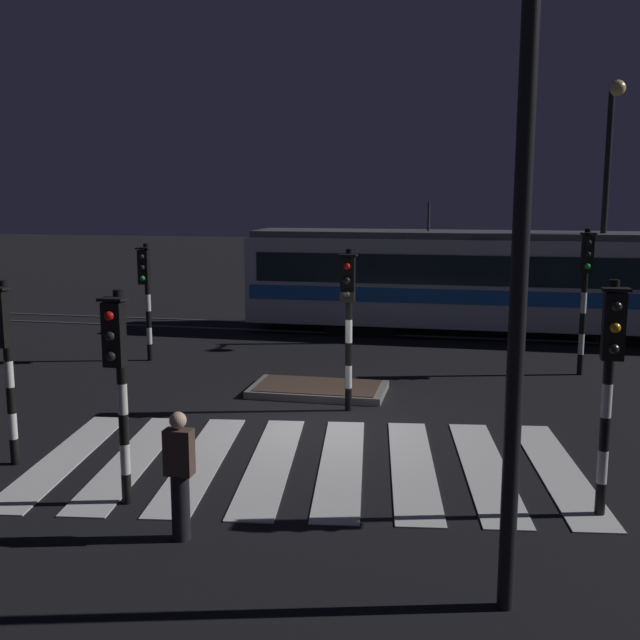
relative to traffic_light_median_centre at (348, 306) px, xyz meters
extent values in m
plane|color=black|center=(-0.17, -1.04, -2.20)|extent=(120.00, 120.00, 0.00)
cube|color=#59595E|center=(-0.17, 8.59, -2.19)|extent=(80.00, 0.12, 0.03)
cube|color=#59595E|center=(-0.17, 10.02, -2.19)|extent=(80.00, 0.12, 0.03)
cube|color=silver|center=(-4.24, -3.71, -2.19)|extent=(1.31, 4.70, 0.02)
cube|color=silver|center=(-3.07, -3.55, -2.19)|extent=(1.31, 4.70, 0.02)
cube|color=silver|center=(-1.91, -3.40, -2.19)|extent=(1.31, 4.70, 0.02)
cube|color=silver|center=(-0.75, -3.24, -2.19)|extent=(1.31, 4.70, 0.02)
cube|color=silver|center=(0.41, -3.08, -2.19)|extent=(1.31, 4.70, 0.02)
cube|color=silver|center=(1.57, -2.93, -2.19)|extent=(1.31, 4.70, 0.02)
cube|color=silver|center=(2.74, -2.77, -2.19)|extent=(1.31, 4.70, 0.02)
cube|color=silver|center=(3.90, -2.62, -2.19)|extent=(1.31, 4.70, 0.02)
cube|color=slate|center=(-0.89, 1.31, -2.12)|extent=(2.99, 1.67, 0.16)
cube|color=#4C382D|center=(-0.89, 1.31, -2.03)|extent=(2.69, 1.50, 0.02)
cylinder|color=black|center=(0.00, 0.09, -1.96)|extent=(0.14, 0.14, 0.48)
cylinder|color=white|center=(0.00, 0.09, -1.49)|extent=(0.14, 0.14, 0.48)
cylinder|color=black|center=(0.00, 0.09, -1.01)|extent=(0.14, 0.14, 0.48)
cylinder|color=white|center=(0.00, 0.09, -0.53)|extent=(0.14, 0.14, 0.48)
cylinder|color=black|center=(0.00, 0.09, -0.06)|extent=(0.14, 0.14, 0.48)
cylinder|color=white|center=(0.00, 0.09, 0.42)|extent=(0.14, 0.14, 0.48)
cylinder|color=black|center=(0.00, 0.09, 0.90)|extent=(0.14, 0.14, 0.48)
cube|color=black|center=(0.00, -0.08, 0.53)|extent=(0.28, 0.20, 0.90)
sphere|color=red|center=(0.00, -0.19, 0.81)|extent=(0.14, 0.14, 0.14)
sphere|color=black|center=(0.00, -0.19, 0.53)|extent=(0.14, 0.14, 0.14)
sphere|color=black|center=(0.00, -0.19, 0.25)|extent=(0.14, 0.14, 0.14)
cube|color=black|center=(0.00, -0.08, 1.02)|extent=(0.36, 0.24, 0.04)
cylinder|color=black|center=(-2.36, -5.23, -1.98)|extent=(0.14, 0.14, 0.45)
cylinder|color=white|center=(-2.36, -5.23, -1.53)|extent=(0.14, 0.14, 0.45)
cylinder|color=black|center=(-2.36, -5.23, -1.09)|extent=(0.14, 0.14, 0.45)
cylinder|color=white|center=(-2.36, -5.23, -0.64)|extent=(0.14, 0.14, 0.45)
cylinder|color=black|center=(-2.36, -5.23, -0.20)|extent=(0.14, 0.14, 0.45)
cylinder|color=white|center=(-2.36, -5.23, 0.25)|extent=(0.14, 0.14, 0.45)
cylinder|color=black|center=(-2.36, -5.23, 0.70)|extent=(0.14, 0.14, 0.45)
cube|color=black|center=(-2.36, -5.40, 0.32)|extent=(0.28, 0.20, 0.90)
sphere|color=red|center=(-2.36, -5.51, 0.60)|extent=(0.14, 0.14, 0.14)
sphere|color=black|center=(-2.36, -5.51, 0.32)|extent=(0.14, 0.14, 0.14)
sphere|color=black|center=(-2.36, -5.51, 0.04)|extent=(0.14, 0.14, 0.14)
cube|color=black|center=(-2.36, -5.40, 0.81)|extent=(0.36, 0.24, 0.04)
cylinder|color=black|center=(-4.89, -4.13, -1.98)|extent=(0.14, 0.14, 0.44)
cylinder|color=white|center=(-4.89, -4.13, -1.54)|extent=(0.14, 0.14, 0.44)
cylinder|color=black|center=(-4.89, -4.13, -1.11)|extent=(0.14, 0.14, 0.44)
cylinder|color=white|center=(-4.89, -4.13, -0.67)|extent=(0.14, 0.14, 0.44)
cylinder|color=black|center=(-4.89, -4.13, -0.23)|extent=(0.14, 0.14, 0.44)
cylinder|color=white|center=(-4.89, -4.13, 0.21)|extent=(0.14, 0.14, 0.44)
cylinder|color=black|center=(-4.89, -4.13, 0.65)|extent=(0.14, 0.14, 0.44)
cylinder|color=black|center=(-5.99, 3.69, -1.98)|extent=(0.14, 0.14, 0.45)
cylinder|color=white|center=(-5.99, 3.69, -1.53)|extent=(0.14, 0.14, 0.45)
cylinder|color=black|center=(-5.99, 3.69, -1.08)|extent=(0.14, 0.14, 0.45)
cylinder|color=white|center=(-5.99, 3.69, -0.64)|extent=(0.14, 0.14, 0.45)
cylinder|color=black|center=(-5.99, 3.69, -0.19)|extent=(0.14, 0.14, 0.45)
cylinder|color=white|center=(-5.99, 3.69, 0.26)|extent=(0.14, 0.14, 0.45)
cylinder|color=black|center=(-5.99, 3.69, 0.70)|extent=(0.14, 0.14, 0.45)
cube|color=black|center=(-5.99, 3.52, 0.33)|extent=(0.28, 0.20, 0.90)
sphere|color=black|center=(-5.99, 3.41, 0.61)|extent=(0.14, 0.14, 0.14)
sphere|color=black|center=(-5.99, 3.41, 0.33)|extent=(0.14, 0.14, 0.14)
sphere|color=green|center=(-5.99, 3.41, 0.05)|extent=(0.14, 0.14, 0.14)
cube|color=black|center=(-5.99, 3.52, 0.82)|extent=(0.36, 0.24, 0.04)
cylinder|color=black|center=(4.29, -4.30, -1.96)|extent=(0.14, 0.14, 0.47)
cylinder|color=white|center=(4.29, -4.30, -1.49)|extent=(0.14, 0.14, 0.47)
cylinder|color=black|center=(4.29, -4.30, -1.02)|extent=(0.14, 0.14, 0.47)
cylinder|color=white|center=(4.29, -4.30, -0.55)|extent=(0.14, 0.14, 0.47)
cylinder|color=black|center=(4.29, -4.30, -0.07)|extent=(0.14, 0.14, 0.47)
cylinder|color=white|center=(4.29, -4.30, 0.40)|extent=(0.14, 0.14, 0.47)
cylinder|color=black|center=(4.29, -4.30, 0.87)|extent=(0.14, 0.14, 0.47)
cube|color=black|center=(4.29, -4.47, 0.51)|extent=(0.28, 0.20, 0.90)
sphere|color=black|center=(4.29, -4.58, 0.79)|extent=(0.14, 0.14, 0.14)
sphere|color=orange|center=(4.29, -4.58, 0.51)|extent=(0.14, 0.14, 0.14)
sphere|color=black|center=(4.29, -4.58, 0.23)|extent=(0.14, 0.14, 0.14)
cube|color=black|center=(4.29, -4.47, 1.00)|extent=(0.36, 0.24, 0.04)
cylinder|color=black|center=(5.09, 4.33, -1.94)|extent=(0.14, 0.14, 0.51)
cylinder|color=white|center=(5.09, 4.33, -1.43)|extent=(0.14, 0.14, 0.51)
cylinder|color=black|center=(5.09, 4.33, -0.92)|extent=(0.14, 0.14, 0.51)
cylinder|color=white|center=(5.09, 4.33, -0.40)|extent=(0.14, 0.14, 0.51)
cylinder|color=black|center=(5.09, 4.33, 0.11)|extent=(0.14, 0.14, 0.51)
cylinder|color=white|center=(5.09, 4.33, 0.62)|extent=(0.14, 0.14, 0.51)
cylinder|color=black|center=(5.09, 4.33, 1.14)|extent=(0.14, 0.14, 0.51)
cube|color=black|center=(5.09, 4.16, 0.79)|extent=(0.28, 0.20, 0.90)
sphere|color=black|center=(5.09, 4.05, 1.07)|extent=(0.14, 0.14, 0.14)
sphere|color=black|center=(5.09, 4.05, 0.79)|extent=(0.14, 0.14, 0.14)
sphere|color=green|center=(5.09, 4.05, 0.51)|extent=(0.14, 0.14, 0.14)
cube|color=black|center=(5.09, 4.16, 1.28)|extent=(0.36, 0.24, 0.04)
cylinder|color=black|center=(6.16, 8.97, 1.54)|extent=(0.18, 0.18, 7.47)
cylinder|color=black|center=(6.16, 8.52, 5.17)|extent=(0.10, 0.90, 0.10)
sphere|color=#F9E08C|center=(6.16, 8.07, 5.09)|extent=(0.44, 0.44, 0.44)
cylinder|color=black|center=(2.92, -7.02, 1.76)|extent=(0.18, 0.18, 7.93)
cube|color=silver|center=(3.42, 9.30, -0.50)|extent=(16.19, 2.50, 2.70)
cube|color=blue|center=(3.42, 8.03, -0.85)|extent=(15.86, 0.04, 0.44)
cube|color=blue|center=(3.42, 10.57, -0.85)|extent=(15.86, 0.04, 0.44)
cube|color=black|center=(3.42, 8.04, -0.05)|extent=(15.38, 0.03, 0.90)
cube|color=#4C4C51|center=(3.42, 9.30, 0.95)|extent=(15.86, 2.30, 0.20)
cylinder|color=#262628|center=(0.99, 9.30, 1.45)|extent=(0.08, 0.08, 1.00)
cube|color=black|center=(-1.04, 9.30, -2.03)|extent=(2.20, 2.00, 0.35)
cylinder|color=black|center=(-1.15, -6.17, -1.76)|extent=(0.24, 0.24, 0.88)
cube|color=#4C382D|center=(-1.15, -6.17, -1.02)|extent=(0.36, 0.22, 0.60)
sphere|color=beige|center=(-1.15, -6.17, -0.60)|extent=(0.22, 0.22, 0.22)
camera|label=1|loc=(2.48, -14.88, 2.25)|focal=42.64mm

